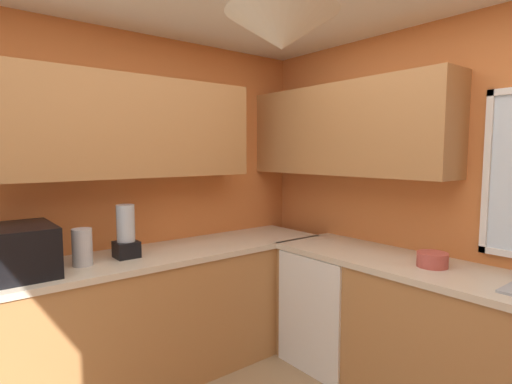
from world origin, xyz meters
name	(u,v)px	position (x,y,z in m)	size (l,w,h in m)	color
room_shell	(298,137)	(-0.35, 0.44, 1.71)	(3.66, 3.38, 2.57)	#D17238
counter_run_left	(140,319)	(-1.46, 0.00, 0.46)	(0.65, 2.99, 0.92)	#AD7542
counter_run_back	(471,353)	(0.21, 1.32, 0.46)	(2.75, 0.65, 0.92)	#AD7542
dishwasher	(334,307)	(-0.80, 1.29, 0.44)	(0.60, 0.60, 0.87)	white
microwave	(19,250)	(-1.46, -0.71, 1.06)	(0.48, 0.36, 0.29)	black
kettle	(82,247)	(-1.44, -0.37, 1.03)	(0.12, 0.12, 0.23)	#B7B7BC
bowl	(432,260)	(-0.04, 1.32, 0.96)	(0.19, 0.19, 0.09)	#B74C42
blender_appliance	(126,234)	(-1.46, -0.08, 1.08)	(0.15, 0.15, 0.36)	black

